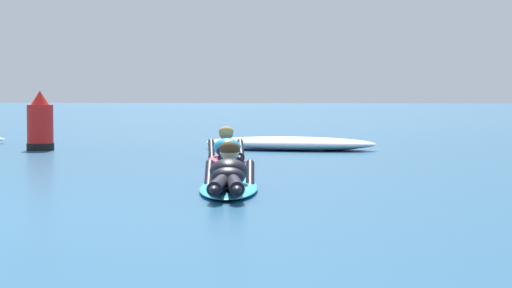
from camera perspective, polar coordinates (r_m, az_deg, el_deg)
The scene contains 5 objects.
ground_plane at distance 18.22m, azimuth -9.64°, elevation -0.28°, with size 120.00×120.00×0.00m, color #235B84.
surfer_near at distance 10.51m, azimuth -1.53°, elevation -1.95°, with size 0.84×2.64×0.53m.
surfer_far at distance 14.85m, azimuth -1.58°, elevation -0.43°, with size 0.83×2.54×0.55m.
whitewater_mid_left at distance 17.69m, azimuth 1.88°, elevation 0.01°, with size 3.12×1.54×0.23m.
channel_marker_buoy at distance 18.00m, azimuth -11.85°, elevation 0.95°, with size 0.47×0.47×1.02m.
Camera 1 is at (4.81, -7.55, 1.05)m, focal length 72.33 mm.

